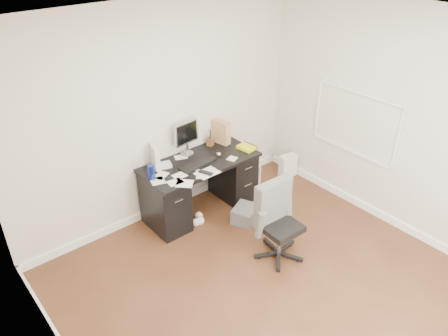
# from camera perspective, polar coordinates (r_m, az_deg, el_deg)

# --- Properties ---
(ground) EXTENTS (4.00, 4.00, 0.00)m
(ground) POSITION_cam_1_polar(r_m,az_deg,el_deg) (4.82, 6.43, -15.66)
(ground) COLOR #462516
(ground) RESTS_ON ground
(room_shell) EXTENTS (4.02, 4.02, 2.71)m
(room_shell) POSITION_cam_1_polar(r_m,az_deg,el_deg) (3.84, 7.87, 2.21)
(room_shell) COLOR beige
(room_shell) RESTS_ON ground
(desk) EXTENTS (1.50, 0.70, 0.75)m
(desk) POSITION_cam_1_polar(r_m,az_deg,el_deg) (5.68, -3.08, -2.14)
(desk) COLOR black
(desk) RESTS_ON ground
(loose_papers) EXTENTS (1.10, 0.60, 0.00)m
(loose_papers) POSITION_cam_1_polar(r_m,az_deg,el_deg) (5.36, -4.55, 0.06)
(loose_papers) COLOR silver
(loose_papers) RESTS_ON desk
(lcd_monitor) EXTENTS (0.39, 0.25, 0.46)m
(lcd_monitor) POSITION_cam_1_polar(r_m,az_deg,el_deg) (5.56, -4.95, 3.93)
(lcd_monitor) COLOR #B2B2B6
(lcd_monitor) RESTS_ON desk
(keyboard) EXTENTS (0.51, 0.22, 0.03)m
(keyboard) POSITION_cam_1_polar(r_m,az_deg,el_deg) (5.40, -3.49, 0.53)
(keyboard) COLOR black
(keyboard) RESTS_ON desk
(computer_mouse) EXTENTS (0.07, 0.07, 0.06)m
(computer_mouse) POSITION_cam_1_polar(r_m,az_deg,el_deg) (5.57, -0.69, 1.80)
(computer_mouse) COLOR #B2B2B6
(computer_mouse) RESTS_ON desk
(travel_mug) EXTENTS (0.09, 0.09, 0.18)m
(travel_mug) POSITION_cam_1_polar(r_m,az_deg,el_deg) (5.14, -9.47, -0.55)
(travel_mug) COLOR #162898
(travel_mug) RESTS_ON desk
(white_binder) EXTENTS (0.18, 0.27, 0.28)m
(white_binder) POSITION_cam_1_polar(r_m,az_deg,el_deg) (5.35, -8.99, 1.44)
(white_binder) COLOR silver
(white_binder) RESTS_ON desk
(magazine_file) EXTENTS (0.19, 0.29, 0.32)m
(magazine_file) POSITION_cam_1_polar(r_m,az_deg,el_deg) (5.87, -0.45, 4.75)
(magazine_file) COLOR #AC8353
(magazine_file) RESTS_ON desk
(pen_cup) EXTENTS (0.13, 0.13, 0.24)m
(pen_cup) POSITION_cam_1_polar(r_m,az_deg,el_deg) (5.81, -1.83, 4.05)
(pen_cup) COLOR #5A2C19
(pen_cup) RESTS_ON desk
(yellow_book) EXTENTS (0.20, 0.25, 0.04)m
(yellow_book) POSITION_cam_1_polar(r_m,az_deg,el_deg) (5.77, 2.97, 2.70)
(yellow_book) COLOR yellow
(yellow_book) RESTS_ON desk
(paper_remote) EXTENTS (0.28, 0.23, 0.02)m
(paper_remote) POSITION_cam_1_polar(r_m,az_deg,el_deg) (5.24, -2.21, -0.53)
(paper_remote) COLOR silver
(paper_remote) RESTS_ON desk
(office_chair) EXTENTS (0.55, 0.55, 0.94)m
(office_chair) POSITION_cam_1_polar(r_m,az_deg,el_deg) (4.93, 7.45, -7.19)
(office_chair) COLOR #515451
(office_chair) RESTS_ON ground
(pc_tower) EXTENTS (0.31, 0.48, 0.44)m
(pc_tower) POSITION_cam_1_polar(r_m,az_deg,el_deg) (6.28, 2.66, -0.57)
(pc_tower) COLOR beige
(pc_tower) RESTS_ON ground
(shopping_bag) EXTENTS (0.28, 0.22, 0.35)m
(shopping_bag) POSITION_cam_1_polar(r_m,az_deg,el_deg) (6.59, 8.34, 0.29)
(shopping_bag) COLOR white
(shopping_bag) RESTS_ON ground
(wicker_basket) EXTENTS (0.47, 0.47, 0.35)m
(wicker_basket) POSITION_cam_1_polar(r_m,az_deg,el_deg) (5.72, -6.64, -4.74)
(wicker_basket) COLOR #492D16
(wicker_basket) RESTS_ON ground
(desk_printer) EXTENTS (0.41, 0.38, 0.19)m
(desk_printer) POSITION_cam_1_polar(r_m,az_deg,el_deg) (5.65, 2.75, -6.02)
(desk_printer) COLOR #5D5D61
(desk_printer) RESTS_ON ground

